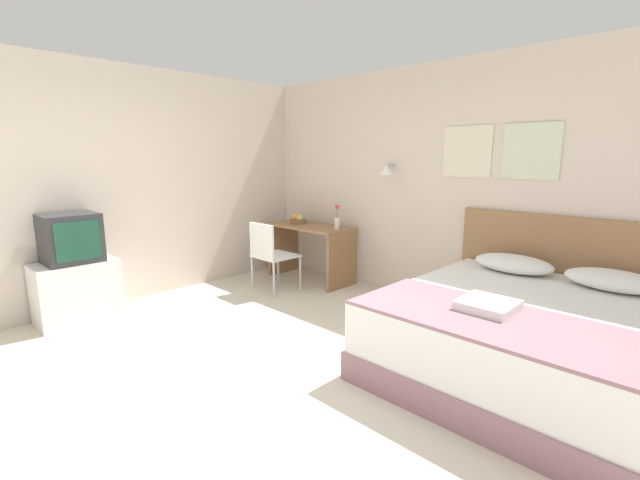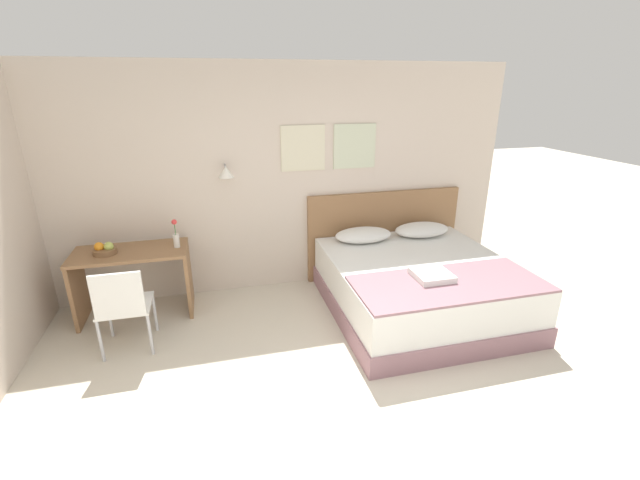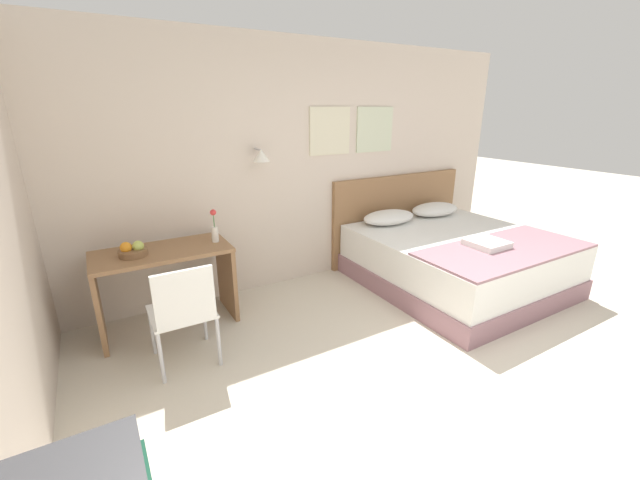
# 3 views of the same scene
# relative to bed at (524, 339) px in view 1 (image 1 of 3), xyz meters

# --- Properties ---
(ground_plane) EXTENTS (24.00, 24.00, 0.00)m
(ground_plane) POSITION_rel_bed_xyz_m (-1.41, -1.59, -0.30)
(ground_plane) COLOR beige
(wall_back) EXTENTS (5.83, 0.31, 2.65)m
(wall_back) POSITION_rel_bed_xyz_m (-1.40, 1.10, 1.03)
(wall_back) COLOR beige
(wall_back) RESTS_ON ground_plane
(wall_left) EXTENTS (0.06, 5.66, 2.65)m
(wall_left) POSITION_rel_bed_xyz_m (-3.95, -1.76, 1.03)
(wall_left) COLOR beige
(wall_left) RESTS_ON ground_plane
(bed) EXTENTS (1.91, 2.02, 0.60)m
(bed) POSITION_rel_bed_xyz_m (0.00, 0.00, 0.00)
(bed) COLOR gray
(bed) RESTS_ON ground_plane
(headboard) EXTENTS (2.03, 0.06, 1.12)m
(headboard) POSITION_rel_bed_xyz_m (-0.00, 1.04, 0.26)
(headboard) COLOR #8E6642
(headboard) RESTS_ON ground_plane
(pillow_left) EXTENTS (0.70, 0.41, 0.16)m
(pillow_left) POSITION_rel_bed_xyz_m (-0.39, 0.75, 0.38)
(pillow_left) COLOR white
(pillow_left) RESTS_ON bed
(pillow_right) EXTENTS (0.70, 0.41, 0.16)m
(pillow_right) POSITION_rel_bed_xyz_m (0.39, 0.75, 0.38)
(pillow_right) COLOR white
(pillow_right) RESTS_ON bed
(throw_blanket) EXTENTS (1.85, 0.81, 0.02)m
(throw_blanket) POSITION_rel_bed_xyz_m (-0.00, -0.58, 0.31)
(throw_blanket) COLOR gray
(throw_blanket) RESTS_ON bed
(folded_towel_near_foot) EXTENTS (0.35, 0.36, 0.06)m
(folded_towel_near_foot) POSITION_rel_bed_xyz_m (-0.12, -0.44, 0.36)
(folded_towel_near_foot) COLOR white
(folded_towel_near_foot) RESTS_ON throw_blanket
(desk) EXTENTS (1.16, 0.58, 0.75)m
(desk) POSITION_rel_bed_xyz_m (-3.02, 0.71, 0.23)
(desk) COLOR #8E6642
(desk) RESTS_ON ground_plane
(desk_chair) EXTENTS (0.47, 0.47, 0.86)m
(desk_chair) POSITION_rel_bed_xyz_m (-3.01, -0.02, 0.21)
(desk_chair) COLOR white
(desk_chair) RESTS_ON ground_plane
(fruit_bowl) EXTENTS (0.24, 0.24, 0.13)m
(fruit_bowl) POSITION_rel_bed_xyz_m (-3.25, 0.69, 0.50)
(fruit_bowl) COLOR brown
(fruit_bowl) RESTS_ON desk
(flower_vase) EXTENTS (0.06, 0.06, 0.31)m
(flower_vase) POSITION_rel_bed_xyz_m (-2.54, 0.70, 0.58)
(flower_vase) COLOR silver
(flower_vase) RESTS_ON desk
(tv_stand) EXTENTS (0.46, 0.75, 0.61)m
(tv_stand) POSITION_rel_bed_xyz_m (-3.67, -1.99, 0.01)
(tv_stand) COLOR white
(tv_stand) RESTS_ON ground_plane
(television) EXTENTS (0.45, 0.50, 0.49)m
(television) POSITION_rel_bed_xyz_m (-3.67, -1.99, 0.56)
(television) COLOR #2D2D30
(television) RESTS_ON tv_stand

